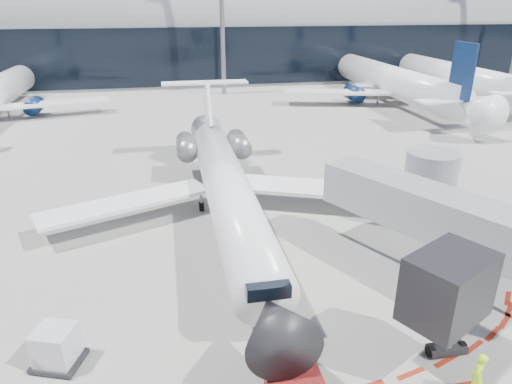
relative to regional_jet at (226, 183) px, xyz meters
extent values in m
plane|color=gray|center=(0.40, -4.41, -2.45)|extent=(260.00, 260.00, 0.00)
cube|color=silver|center=(0.40, -2.41, -2.45)|extent=(0.25, 40.00, 0.01)
cube|color=#989B9E|center=(0.40, 60.59, 2.55)|extent=(150.00, 24.00, 10.00)
cylinder|color=#989B9E|center=(0.40, 60.59, 7.55)|extent=(150.00, 24.00, 24.00)
cube|color=black|center=(0.40, 48.54, 2.55)|extent=(150.00, 0.20, 9.00)
cube|color=#9A9DA3|center=(9.40, -8.91, 1.15)|extent=(8.22, 12.61, 2.30)
cube|color=black|center=(6.35, -14.65, 1.15)|extent=(3.86, 3.44, 2.60)
cylinder|color=slate|center=(7.15, -14.25, -1.25)|extent=(0.36, 0.36, 2.40)
cube|color=black|center=(7.15, -14.25, -2.23)|extent=(1.60, 0.60, 0.30)
cylinder|color=#9A9DA3|center=(12.45, -3.17, -0.05)|extent=(3.20, 3.20, 4.80)
cylinder|color=black|center=(12.45, -3.17, -2.20)|extent=(4.00, 4.00, 0.50)
cylinder|color=slate|center=(5.40, 43.59, 10.05)|extent=(0.70, 0.70, 25.00)
cylinder|color=white|center=(0.00, -1.21, -0.03)|extent=(2.78, 22.64, 2.78)
cone|color=black|center=(0.00, -13.97, -0.03)|extent=(2.78, 2.88, 2.78)
cone|color=white|center=(0.00, 11.97, -0.03)|extent=(2.78, 3.71, 2.78)
cube|color=black|center=(0.00, -12.32, 0.53)|extent=(1.75, 1.44, 0.57)
cube|color=white|center=(-6.38, 0.34, -0.96)|extent=(11.02, 6.54, 0.32)
cube|color=white|center=(6.38, 0.34, -0.96)|extent=(11.02, 6.54, 0.32)
cube|color=white|center=(0.00, 10.94, 2.44)|extent=(0.26, 4.83, 4.91)
cube|color=white|center=(0.00, 13.10, 4.29)|extent=(7.41, 1.65, 0.16)
cylinder|color=slate|center=(-2.11, 7.85, 0.22)|extent=(1.54, 3.50, 1.54)
cylinder|color=slate|center=(2.11, 7.85, 0.22)|extent=(1.54, 3.50, 1.54)
cylinder|color=black|center=(0.00, -10.68, -2.17)|extent=(0.23, 0.58, 0.58)
cylinder|color=black|center=(-1.54, 1.37, -2.12)|extent=(0.31, 0.66, 0.66)
cylinder|color=black|center=(1.54, 1.37, -2.12)|extent=(0.31, 0.66, 0.66)
cylinder|color=slate|center=(0.00, -10.68, -1.89)|extent=(0.19, 0.19, 1.13)
cylinder|color=slate|center=(0.41, -14.12, -2.11)|extent=(0.12, 2.57, 0.10)
imported|color=#C8FF1A|center=(6.88, -16.42, -1.51)|extent=(0.82, 0.79, 1.89)
cube|color=black|center=(-8.25, -11.88, -2.29)|extent=(2.19, 2.03, 0.20)
cube|color=silver|center=(-8.25, -11.88, -1.49)|extent=(1.80, 1.74, 1.43)
cylinder|color=black|center=(-9.12, -12.19, -2.36)|extent=(0.14, 0.20, 0.18)
cylinder|color=black|center=(-7.77, -12.67, -2.36)|extent=(0.14, 0.20, 0.18)
cylinder|color=black|center=(-8.73, -11.10, -2.36)|extent=(0.14, 0.20, 0.18)
cylinder|color=black|center=(-7.39, -11.57, -2.36)|extent=(0.14, 0.20, 0.18)
camera|label=1|loc=(-3.27, -27.15, 10.87)|focal=32.00mm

